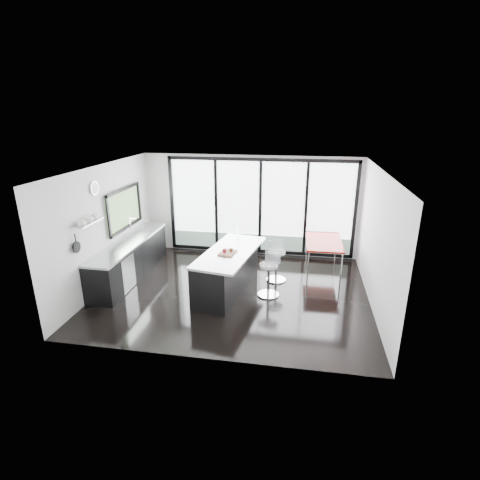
% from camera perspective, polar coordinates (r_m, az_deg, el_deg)
% --- Properties ---
extents(floor, '(6.00, 5.00, 0.00)m').
position_cam_1_polar(floor, '(8.66, -1.00, -7.81)').
color(floor, black).
rests_on(floor, ground).
extents(ceiling, '(6.00, 5.00, 0.00)m').
position_cam_1_polar(ceiling, '(7.80, -1.12, 10.84)').
color(ceiling, white).
rests_on(ceiling, wall_back).
extents(wall_back, '(6.00, 0.09, 2.80)m').
position_cam_1_polar(wall_back, '(10.46, 2.95, 4.41)').
color(wall_back, silver).
rests_on(wall_back, ground).
extents(wall_front, '(6.00, 0.00, 2.80)m').
position_cam_1_polar(wall_front, '(5.86, -5.65, -6.50)').
color(wall_front, silver).
rests_on(wall_front, ground).
extents(wall_left, '(0.26, 5.00, 2.80)m').
position_cam_1_polar(wall_left, '(9.32, -19.03, 3.39)').
color(wall_left, silver).
rests_on(wall_left, ground).
extents(wall_right, '(0.00, 5.00, 2.80)m').
position_cam_1_polar(wall_right, '(8.14, 20.17, -0.16)').
color(wall_right, silver).
rests_on(wall_right, ground).
extents(counter_cabinets, '(0.69, 3.24, 1.36)m').
position_cam_1_polar(counter_cabinets, '(9.63, -16.40, -2.75)').
color(counter_cabinets, black).
rests_on(counter_cabinets, floor).
extents(island, '(1.37, 2.49, 1.25)m').
position_cam_1_polar(island, '(8.55, -1.98, -4.58)').
color(island, black).
rests_on(island, floor).
extents(bar_stool_near, '(0.63, 0.63, 0.76)m').
position_cam_1_polar(bar_stool_near, '(8.35, 4.38, -6.07)').
color(bar_stool_near, silver).
rests_on(bar_stool_near, floor).
extents(bar_stool_far, '(0.58, 0.58, 0.76)m').
position_cam_1_polar(bar_stool_far, '(9.08, 5.56, -3.94)').
color(bar_stool_far, silver).
rests_on(bar_stool_far, floor).
extents(red_table, '(0.90, 1.55, 0.82)m').
position_cam_1_polar(red_table, '(9.79, 12.50, -2.39)').
color(red_table, '#930400').
rests_on(red_table, floor).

